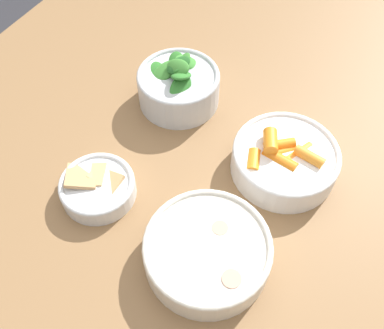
{
  "coord_description": "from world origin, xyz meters",
  "views": [
    {
      "loc": [
        0.45,
        0.23,
        1.37
      ],
      "look_at": [
        0.08,
        0.03,
        0.8
      ],
      "focal_mm": 40.0,
      "sensor_mm": 36.0,
      "label": 1
    }
  ],
  "objects_px": {
    "bowl_carrots": "(285,159)",
    "bowl_beans_hotdog": "(207,252)",
    "bowl_greens": "(179,85)",
    "bowl_cookies": "(98,187)"
  },
  "relations": [
    {
      "from": "bowl_beans_hotdog",
      "to": "bowl_cookies",
      "type": "bearing_deg",
      "value": -95.27
    },
    {
      "from": "bowl_carrots",
      "to": "bowl_greens",
      "type": "bearing_deg",
      "value": -104.11
    },
    {
      "from": "bowl_carrots",
      "to": "bowl_cookies",
      "type": "relative_size",
      "value": 1.41
    },
    {
      "from": "bowl_beans_hotdog",
      "to": "bowl_greens",
      "type": "bearing_deg",
      "value": -143.59
    },
    {
      "from": "bowl_cookies",
      "to": "bowl_carrots",
      "type": "bearing_deg",
      "value": 127.28
    },
    {
      "from": "bowl_carrots",
      "to": "bowl_beans_hotdog",
      "type": "xyz_separation_m",
      "value": [
        0.21,
        -0.04,
        -0.0
      ]
    },
    {
      "from": "bowl_greens",
      "to": "bowl_beans_hotdog",
      "type": "bearing_deg",
      "value": 36.41
    },
    {
      "from": "bowl_carrots",
      "to": "bowl_cookies",
      "type": "distance_m",
      "value": 0.31
    },
    {
      "from": "bowl_carrots",
      "to": "bowl_greens",
      "type": "relative_size",
      "value": 1.16
    },
    {
      "from": "bowl_greens",
      "to": "bowl_cookies",
      "type": "relative_size",
      "value": 1.22
    }
  ]
}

